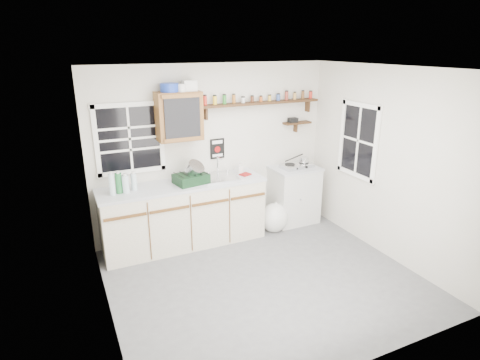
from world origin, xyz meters
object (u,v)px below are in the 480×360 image
object	(u,v)px
dish_rack	(192,176)
upper_cabinet	(179,116)
main_cabinet	(184,214)
right_cabinet	(294,194)
hotplate	(297,165)
spice_shelf	(260,102)

from	to	relation	value
dish_rack	upper_cabinet	bearing A→B (deg)	106.95
main_cabinet	upper_cabinet	size ratio (longest dim) A/B	3.55
right_cabinet	dish_rack	bearing A→B (deg)	-178.05
main_cabinet	dish_rack	distance (m)	0.58
upper_cabinet	hotplate	distance (m)	2.03
main_cabinet	right_cabinet	bearing A→B (deg)	0.79
main_cabinet	right_cabinet	xyz separation A→B (m)	(1.83, 0.03, -0.01)
upper_cabinet	hotplate	world-z (taller)	upper_cabinet
hotplate	main_cabinet	bearing A→B (deg)	174.73
upper_cabinet	hotplate	size ratio (longest dim) A/B	1.23
right_cabinet	dish_rack	xyz separation A→B (m)	(-1.71, -0.06, 0.57)
right_cabinet	hotplate	bearing A→B (deg)	-43.94
upper_cabinet	dish_rack	xyz separation A→B (m)	(0.09, -0.18, -0.80)
right_cabinet	hotplate	size ratio (longest dim) A/B	1.72
right_cabinet	upper_cabinet	world-z (taller)	upper_cabinet
upper_cabinet	hotplate	xyz separation A→B (m)	(1.82, -0.14, -0.88)
main_cabinet	hotplate	bearing A→B (deg)	0.17
right_cabinet	hotplate	xyz separation A→B (m)	(0.02, -0.02, 0.49)
main_cabinet	upper_cabinet	world-z (taller)	upper_cabinet
main_cabinet	spice_shelf	bearing A→B (deg)	9.33
right_cabinet	dish_rack	size ratio (longest dim) A/B	1.86
dish_rack	right_cabinet	bearing A→B (deg)	-8.44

